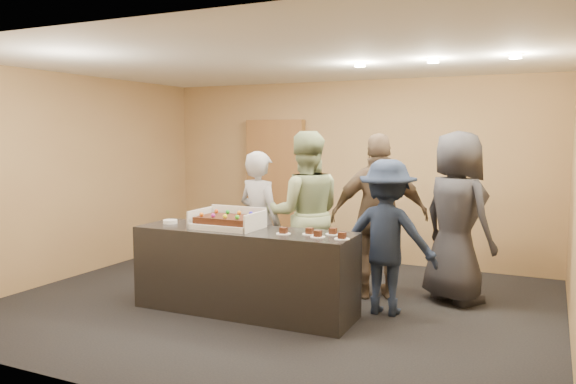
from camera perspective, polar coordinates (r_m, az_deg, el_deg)
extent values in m
plane|color=black|center=(6.50, -1.26, -11.20)|extent=(6.00, 6.00, 0.00)
plane|color=white|center=(6.26, -1.32, 13.14)|extent=(6.00, 6.00, 0.00)
cube|color=#A47E4F|center=(8.54, 6.24, 2.12)|extent=(6.00, 0.04, 2.70)
cube|color=#A47E4F|center=(4.17, -16.86, -2.15)|extent=(6.00, 0.04, 2.70)
cube|color=#A47E4F|center=(8.03, -20.81, 1.53)|extent=(0.04, 5.00, 2.70)
cube|color=black|center=(6.09, -4.45, -7.99)|extent=(2.41, 0.74, 0.90)
cube|color=brown|center=(8.94, -1.28, 0.50)|extent=(0.97, 0.15, 2.13)
cube|color=white|center=(6.10, -6.18, -3.39)|extent=(0.69, 0.48, 0.06)
cube|color=white|center=(6.28, -8.90, -2.57)|extent=(0.02, 0.48, 0.19)
cube|color=white|center=(5.92, -3.32, -3.02)|extent=(0.02, 0.48, 0.19)
cube|color=white|center=(6.29, -5.04, -2.40)|extent=(0.69, 0.02, 0.21)
cube|color=#381A0C|center=(6.09, -6.19, -2.79)|extent=(0.61, 0.42, 0.07)
sphere|color=#CA4B17|center=(6.33, -7.29, -1.94)|extent=(0.05, 0.05, 0.05)
sphere|color=green|center=(6.25, -6.15, -2.02)|extent=(0.05, 0.05, 0.05)
sphere|color=orange|center=(6.18, -4.98, -2.11)|extent=(0.05, 0.05, 0.05)
sphere|color=#271AE2|center=(6.10, -3.79, -2.20)|extent=(0.05, 0.05, 0.05)
sphere|color=orange|center=(6.08, -8.78, -2.28)|extent=(0.05, 0.05, 0.05)
sphere|color=#B326A7|center=(6.00, -7.62, -2.37)|extent=(0.05, 0.05, 0.05)
sphere|color=yellow|center=(5.93, -6.42, -2.47)|extent=(0.05, 0.05, 0.05)
sphere|color=green|center=(5.85, -5.19, -2.56)|extent=(0.05, 0.05, 0.05)
cylinder|color=white|center=(6.52, -11.88, -2.96)|extent=(0.16, 0.16, 0.04)
cylinder|color=white|center=(5.71, -0.47, -4.26)|extent=(0.15, 0.15, 0.01)
cube|color=#381A0C|center=(5.71, -0.47, -3.93)|extent=(0.07, 0.06, 0.06)
cylinder|color=white|center=(5.69, 2.21, -4.30)|extent=(0.15, 0.15, 0.01)
cube|color=#381A0C|center=(5.69, 2.21, -3.96)|extent=(0.07, 0.06, 0.06)
cylinder|color=white|center=(5.55, 3.05, -4.59)|extent=(0.15, 0.15, 0.01)
cube|color=#381A0C|center=(5.54, 3.05, -4.24)|extent=(0.07, 0.06, 0.06)
cylinder|color=white|center=(5.70, 4.58, -4.30)|extent=(0.15, 0.15, 0.01)
cube|color=#381A0C|center=(5.70, 4.58, -3.96)|extent=(0.07, 0.06, 0.06)
cylinder|color=white|center=(5.46, 5.51, -4.77)|extent=(0.15, 0.15, 0.01)
cube|color=#381A0C|center=(5.46, 5.51, -4.41)|extent=(0.07, 0.06, 0.06)
imported|color=#ADADB2|center=(6.70, -2.88, -3.16)|extent=(0.72, 0.58, 1.71)
imported|color=#8FA171|center=(6.61, 1.68, -2.25)|extent=(1.18, 1.10, 1.95)
imported|color=#18223A|center=(6.06, 10.01, -4.52)|extent=(1.08, 0.64, 1.65)
imported|color=brown|center=(6.59, 9.28, -2.46)|extent=(1.22, 0.88, 1.92)
imported|color=#28282D|center=(6.63, 16.77, -2.47)|extent=(1.14, 1.06, 1.95)
cylinder|color=#FFEAC6|center=(6.41, 7.32, 12.65)|extent=(0.12, 0.12, 0.03)
cylinder|color=#FFEAC6|center=(6.21, 14.53, 12.73)|extent=(0.12, 0.12, 0.03)
cylinder|color=#FFEAC6|center=(6.11, 22.10, 12.60)|extent=(0.12, 0.12, 0.03)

